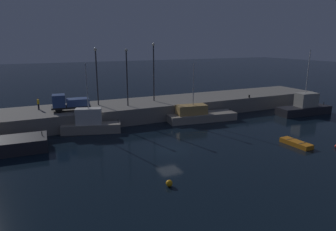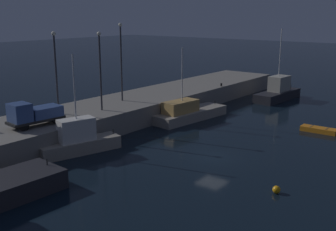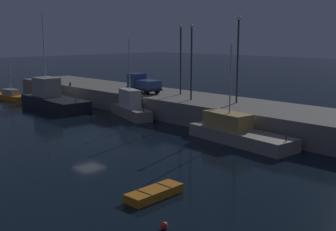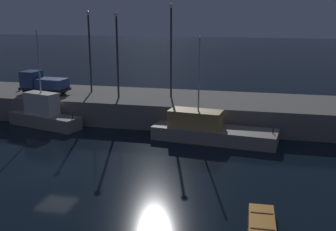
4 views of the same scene
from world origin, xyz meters
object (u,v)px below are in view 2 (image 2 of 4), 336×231
Objects in this scene: utility_truck at (34,114)px; dinghy_orange_near at (319,130)px; bollard_central at (221,85)px; mooring_buoy_near at (276,190)px; fishing_boat_orange at (79,140)px; fishing_boat_blue at (278,92)px; fishing_trawler_red at (188,113)px; lamp_post_west at (56,67)px; lamp_post_east at (100,65)px; lamp_post_central at (121,57)px.

dinghy_orange_near is at bearing -39.78° from utility_truck.
mooring_buoy_near is at bearing -141.50° from bollard_central.
fishing_boat_orange is at bearing 99.39° from mooring_buoy_near.
dinghy_orange_near is 6.70× the size of mooring_buoy_near.
utility_truck is at bearing 102.98° from mooring_buoy_near.
fishing_boat_orange is 20.75× the size of bollard_central.
fishing_boat_blue is 9.26m from bollard_central.
fishing_boat_blue reaches higher than mooring_buoy_near.
bollard_central is (11.48, 2.13, 1.73)m from fishing_trawler_red.
utility_truck is (-18.60, 4.67, 2.69)m from fishing_trawler_red.
fishing_boat_orange is at bearing -61.39° from utility_truck.
fishing_boat_blue is 23.79× the size of bollard_central.
fishing_boat_orange reaches higher than dinghy_orange_near.
lamp_post_west is at bearing 26.81° from utility_truck.
fishing_trawler_red is 2.83× the size of dinghy_orange_near.
mooring_buoy_near is at bearing -98.74° from lamp_post_east.
lamp_post_central is (-4.91, 6.42, 6.89)m from fishing_trawler_red.
lamp_post_west is (-18.70, 21.68, 7.20)m from dinghy_orange_near.
mooring_buoy_near is 1.30× the size of bollard_central.
fishing_boat_blue is 2.74× the size of dinghy_orange_near.
mooring_buoy_near is at bearing -127.22° from fishing_trawler_red.
fishing_trawler_red is 24.62× the size of bollard_central.
lamp_post_west is at bearing 169.25° from bollard_central.
lamp_post_central reaches higher than bollard_central.
bollard_central is at bearing 2.65° from fishing_boat_orange.
lamp_post_central is at bearing 7.28° from utility_truck.
lamp_post_east is at bearing 173.52° from bollard_central.
fishing_boat_orange reaches higher than fishing_trawler_red.
fishing_boat_orange reaches higher than utility_truck.
fishing_trawler_red is at bearing 52.78° from mooring_buoy_near.
bollard_central is (25.52, -4.85, -4.80)m from lamp_post_west.
bollard_central is (-7.04, 5.85, 1.42)m from fishing_boat_blue.
mooring_buoy_near is 31.93m from bollard_central.
fishing_boat_orange is at bearing -111.90° from lamp_post_west.
mooring_buoy_near is 0.11× the size of utility_truck.
lamp_post_central is at bearing 127.43° from fishing_trawler_red.
fishing_trawler_red reaches higher than mooring_buoy_near.
mooring_buoy_near is (-18.11, -2.99, 0.02)m from dinghy_orange_near.
fishing_trawler_red reaches higher than dinghy_orange_near.
fishing_boat_orange is 4.98m from utility_truck.
bollard_central is at bearing 140.25° from fishing_boat_blue.
fishing_boat_blue is at bearing 38.40° from dinghy_orange_near.
fishing_trawler_red is 1.18× the size of lamp_post_central.
fishing_boat_blue is 18.34× the size of mooring_buoy_near.
lamp_post_east is at bearing 81.26° from mooring_buoy_near.
lamp_post_east reaches higher than bollard_central.
dinghy_orange_near is 24.39m from lamp_post_central.
bollard_central is (16.40, -4.29, -5.16)m from lamp_post_central.
dinghy_orange_near is at bearing 9.39° from mooring_buoy_near.
dinghy_orange_near is 0.72× the size of utility_truck.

